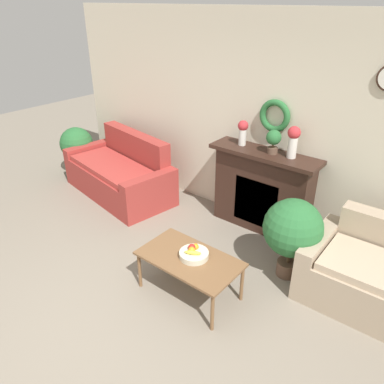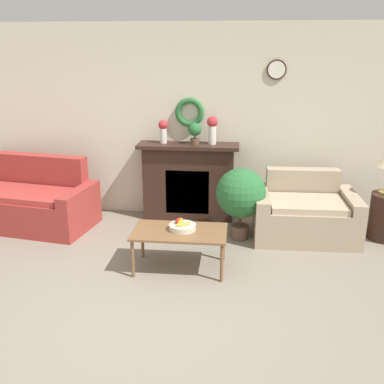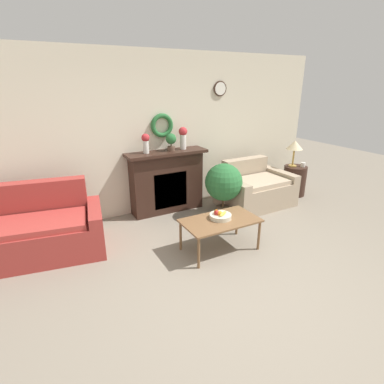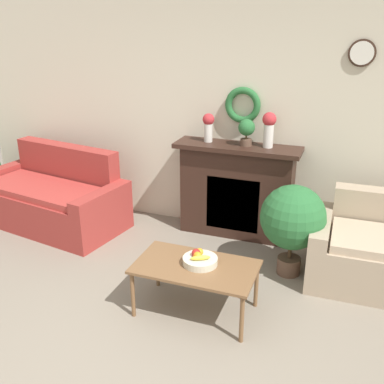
# 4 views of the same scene
# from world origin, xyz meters

# --- Properties ---
(ground_plane) EXTENTS (16.00, 16.00, 0.00)m
(ground_plane) POSITION_xyz_m (0.00, 0.00, 0.00)
(ground_plane) COLOR gray
(wall_back) EXTENTS (6.80, 0.14, 2.70)m
(wall_back) POSITION_xyz_m (0.00, 2.74, 1.35)
(wall_back) COLOR beige
(wall_back) RESTS_ON ground_plane
(fireplace) EXTENTS (1.41, 0.41, 1.09)m
(fireplace) POSITION_xyz_m (0.15, 2.53, 0.55)
(fireplace) COLOR #331E16
(fireplace) RESTS_ON ground_plane
(couch_left) EXTENTS (1.98, 1.19, 0.93)m
(couch_left) POSITION_xyz_m (-2.06, 2.04, 0.32)
(couch_left) COLOR #9E332D
(couch_left) RESTS_ON ground_plane
(loveseat_right) EXTENTS (1.32, 0.95, 0.82)m
(loveseat_right) POSITION_xyz_m (1.72, 2.02, 0.30)
(loveseat_right) COLOR tan
(loveseat_right) RESTS_ON ground_plane
(coffee_table) EXTENTS (1.03, 0.59, 0.45)m
(coffee_table) POSITION_xyz_m (0.23, 0.94, 0.41)
(coffee_table) COLOR brown
(coffee_table) RESTS_ON ground_plane
(fruit_bowl) EXTENTS (0.30, 0.30, 0.12)m
(fruit_bowl) POSITION_xyz_m (0.25, 0.98, 0.50)
(fruit_bowl) COLOR beige
(fruit_bowl) RESTS_ON coffee_table
(vase_on_mantel_left) EXTENTS (0.13, 0.13, 0.32)m
(vase_on_mantel_left) POSITION_xyz_m (-0.20, 2.54, 1.28)
(vase_on_mantel_left) COLOR silver
(vase_on_mantel_left) RESTS_ON fireplace
(vase_on_mantel_right) EXTENTS (0.15, 0.15, 0.38)m
(vase_on_mantel_right) POSITION_xyz_m (0.48, 2.54, 1.32)
(vase_on_mantel_right) COLOR silver
(vase_on_mantel_right) RESTS_ON fireplace
(potted_plant_on_mantel) EXTENTS (0.18, 0.18, 0.29)m
(potted_plant_on_mantel) POSITION_xyz_m (0.24, 2.52, 1.27)
(potted_plant_on_mantel) COLOR brown
(potted_plant_on_mantel) RESTS_ON fireplace
(potted_plant_floor_by_couch) EXTENTS (0.56, 0.56, 0.83)m
(potted_plant_floor_by_couch) POSITION_xyz_m (-3.22, 2.09, 0.52)
(potted_plant_floor_by_couch) COLOR brown
(potted_plant_floor_by_couch) RESTS_ON ground_plane
(potted_plant_floor_by_loveseat) EXTENTS (0.63, 0.63, 0.93)m
(potted_plant_floor_by_loveseat) POSITION_xyz_m (0.89, 1.86, 0.60)
(potted_plant_floor_by_loveseat) COLOR brown
(potted_plant_floor_by_loveseat) RESTS_ON ground_plane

